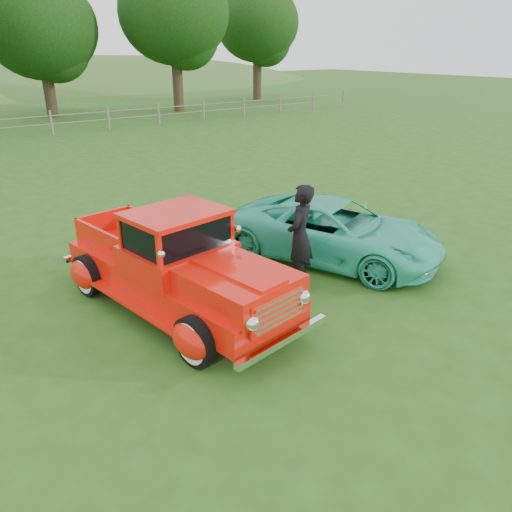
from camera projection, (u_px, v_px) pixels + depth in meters
ground at (271, 343)px, 7.67m from camera, size 140.00×140.00×0.00m
tree_near_east at (40, 27)px, 29.85m from camera, size 6.80×6.80×8.33m
tree_mid_east at (174, 13)px, 32.39m from camera, size 7.20×7.20×9.44m
tree_far_east at (257, 23)px, 39.66m from camera, size 6.60×6.60×8.86m
red_pickup at (177, 266)px, 8.39m from camera, size 2.77×5.19×1.78m
teal_sedan at (334, 231)px, 10.48m from camera, size 3.64×4.98×1.26m
man at (300, 236)px, 9.19m from camera, size 0.85×0.77×1.95m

